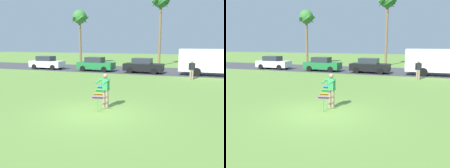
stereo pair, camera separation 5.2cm
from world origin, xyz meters
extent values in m
plane|color=olive|center=(0.00, 0.00, 0.00)|extent=(120.00, 120.00, 0.00)
cube|color=#424247|center=(0.00, 18.02, 0.01)|extent=(120.00, 8.00, 0.01)
cylinder|color=gray|center=(0.18, 1.08, 0.45)|extent=(0.16, 0.16, 0.90)
cylinder|color=gray|center=(0.01, 1.11, 0.45)|extent=(0.16, 0.16, 0.90)
cube|color=#338C4C|center=(0.10, 1.09, 1.20)|extent=(0.40, 0.29, 0.60)
sphere|color=#9E7051|center=(0.10, 1.09, 1.62)|extent=(0.22, 0.22, 0.22)
cylinder|color=#338C4C|center=(0.26, 0.81, 1.38)|extent=(0.21, 0.59, 0.24)
cylinder|color=#338C4C|center=(-0.17, 0.90, 1.38)|extent=(0.21, 0.59, 0.24)
cube|color=blue|center=(-0.07, 0.75, 1.10)|extent=(0.24, 0.18, 0.12)
cube|color=green|center=(-0.04, 0.59, 0.96)|extent=(0.34, 0.19, 0.12)
cube|color=orange|center=(-0.02, 0.43, 0.82)|extent=(0.43, 0.21, 0.12)
cube|color=purple|center=(0.01, 0.27, 0.69)|extent=(0.53, 0.22, 0.12)
cylinder|color=green|center=(0.01, 0.27, 0.34)|extent=(0.04, 0.04, 0.68)
cube|color=white|center=(-13.20, 15.62, 0.64)|extent=(4.20, 1.71, 0.76)
cube|color=#282D38|center=(-13.35, 15.62, 1.30)|extent=(2.02, 1.40, 0.60)
cylinder|color=black|center=(-11.90, 16.43, 0.32)|extent=(0.64, 0.22, 0.64)
cylinder|color=black|center=(-11.89, 14.82, 0.32)|extent=(0.64, 0.22, 0.64)
cylinder|color=black|center=(-14.50, 16.43, 0.32)|extent=(0.64, 0.22, 0.64)
cylinder|color=black|center=(-14.50, 14.81, 0.32)|extent=(0.64, 0.22, 0.64)
cube|color=#1E7238|center=(-6.61, 15.62, 0.64)|extent=(4.23, 1.77, 0.76)
cube|color=#282D38|center=(-6.76, 15.62, 1.30)|extent=(2.04, 1.43, 0.60)
cylinder|color=black|center=(-5.29, 16.41, 0.32)|extent=(0.64, 0.23, 0.64)
cylinder|color=black|center=(-5.32, 14.79, 0.32)|extent=(0.64, 0.23, 0.64)
cylinder|color=black|center=(-7.89, 16.45, 0.32)|extent=(0.64, 0.23, 0.64)
cylinder|color=black|center=(-7.92, 14.84, 0.32)|extent=(0.64, 0.23, 0.64)
cube|color=black|center=(-1.06, 15.62, 0.64)|extent=(4.26, 1.86, 0.76)
cube|color=#282D38|center=(-1.21, 15.63, 1.30)|extent=(2.07, 1.47, 0.60)
cylinder|color=black|center=(0.27, 16.38, 0.32)|extent=(0.65, 0.24, 0.64)
cylinder|color=black|center=(0.21, 14.77, 0.32)|extent=(0.65, 0.24, 0.64)
cylinder|color=black|center=(-2.33, 16.48, 0.32)|extent=(0.65, 0.24, 0.64)
cylinder|color=black|center=(-2.39, 14.87, 0.32)|extent=(0.65, 0.24, 0.64)
cube|color=silver|center=(4.74, 15.64, 1.52)|extent=(4.25, 2.11, 2.20)
cylinder|color=black|center=(4.41, 16.57, 0.42)|extent=(0.85, 0.30, 0.84)
cylinder|color=black|center=(4.36, 14.73, 0.42)|extent=(0.85, 0.30, 0.84)
cylinder|color=brown|center=(-12.79, 23.99, 3.44)|extent=(0.36, 0.36, 6.89)
sphere|color=#387A33|center=(-12.79, 23.99, 7.09)|extent=(2.10, 2.10, 2.10)
cone|color=#387A33|center=(-11.84, 23.99, 6.64)|extent=(0.44, 1.56, 1.28)
cone|color=#387A33|center=(-12.49, 24.90, 6.64)|extent=(1.62, 0.90, 1.28)
cone|color=#387A33|center=(-13.55, 24.55, 6.64)|extent=(1.27, 1.52, 1.28)
cone|color=#387A33|center=(-13.55, 23.43, 6.64)|extent=(1.27, 1.52, 1.28)
cone|color=#387A33|center=(-12.49, 23.09, 6.64)|extent=(1.62, 0.90, 1.28)
cylinder|color=brown|center=(-0.78, 24.78, 4.39)|extent=(0.36, 0.36, 8.78)
sphere|color=#2D6B2D|center=(-0.78, 24.78, 8.98)|extent=(2.10, 2.10, 2.10)
cone|color=#2D6B2D|center=(0.17, 24.78, 8.53)|extent=(0.44, 1.56, 1.28)
cone|color=#2D6B2D|center=(-0.49, 25.68, 8.53)|extent=(1.62, 0.90, 1.28)
cone|color=#2D6B2D|center=(-1.55, 25.33, 8.53)|extent=(1.27, 1.52, 1.28)
cone|color=#2D6B2D|center=(-1.55, 24.22, 8.53)|extent=(1.27, 1.52, 1.28)
cone|color=#2D6B2D|center=(-0.49, 23.87, 8.53)|extent=(1.62, 0.90, 1.28)
cylinder|color=gray|center=(3.87, 12.28, 0.45)|extent=(0.16, 0.16, 0.90)
cylinder|color=gray|center=(4.04, 12.34, 0.45)|extent=(0.16, 0.16, 0.90)
cube|color=black|center=(3.95, 12.31, 1.20)|extent=(0.41, 0.33, 0.60)
sphere|color=tan|center=(3.95, 12.31, 1.62)|extent=(0.22, 0.22, 0.22)
cylinder|color=black|center=(3.72, 12.23, 1.17)|extent=(0.09, 0.09, 0.58)
cylinder|color=black|center=(4.18, 12.39, 1.17)|extent=(0.09, 0.09, 0.58)
camera|label=1|loc=(4.37, -10.06, 3.26)|focal=38.91mm
camera|label=2|loc=(4.41, -10.04, 3.26)|focal=38.91mm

